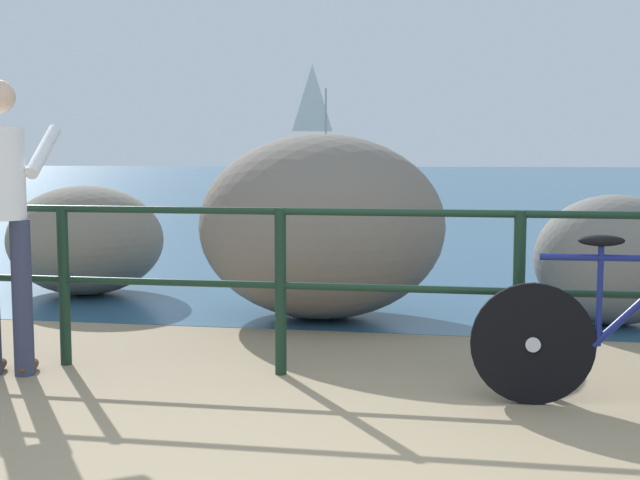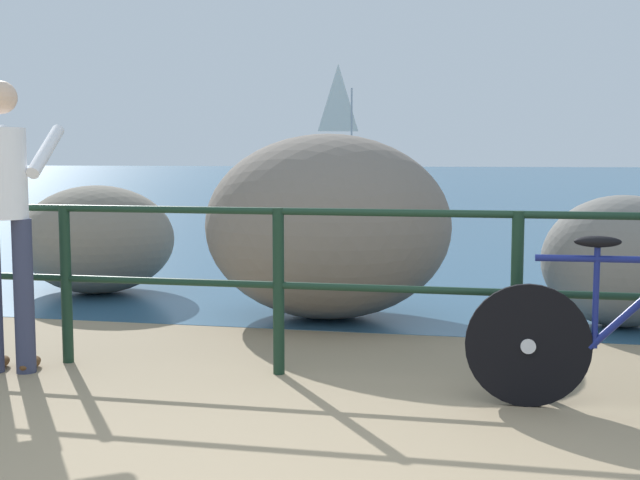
% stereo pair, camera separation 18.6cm
% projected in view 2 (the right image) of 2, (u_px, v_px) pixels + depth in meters
% --- Properties ---
extents(ground_plane, '(120.00, 120.00, 0.10)m').
position_uv_depth(ground_plane, '(473.00, 206.00, 22.64)').
color(ground_plane, '#937F60').
extents(sea_surface, '(120.00, 90.00, 0.01)m').
position_uv_depth(sea_surface, '(486.00, 177.00, 50.05)').
color(sea_surface, '#2D5675').
rests_on(sea_surface, ground_plane).
extents(promenade_railing, '(9.92, 0.07, 1.02)m').
position_uv_depth(promenade_railing, '(394.00, 274.00, 4.92)').
color(promenade_railing, black).
rests_on(promenade_railing, ground_plane).
extents(bicycle, '(1.70, 0.48, 0.92)m').
position_uv_depth(bicycle, '(632.00, 338.00, 4.35)').
color(bicycle, black).
rests_on(bicycle, ground_plane).
extents(person_at_railing, '(0.52, 0.67, 1.78)m').
position_uv_depth(person_at_railing, '(6.00, 212.00, 5.09)').
color(person_at_railing, '#333851').
rests_on(person_at_railing, ground_plane).
extents(breakwater_boulder_main, '(2.02, 1.72, 1.51)m').
position_uv_depth(breakwater_boulder_main, '(327.00, 226.00, 6.84)').
color(breakwater_boulder_main, slate).
rests_on(breakwater_boulder_main, ground).
extents(breakwater_boulder_left, '(1.49, 1.37, 1.04)m').
position_uv_depth(breakwater_boulder_left, '(97.00, 239.00, 8.11)').
color(breakwater_boulder_left, gray).
rests_on(breakwater_boulder_left, ground).
extents(breakwater_boulder_right, '(1.24, 0.94, 1.03)m').
position_uv_depth(breakwater_boulder_right, '(623.00, 261.00, 6.50)').
color(breakwater_boulder_right, slate).
rests_on(breakwater_boulder_right, ground).
extents(sailboat, '(4.53, 3.09, 6.16)m').
position_uv_depth(sailboat, '(347.00, 167.00, 45.16)').
color(sailboat, white).
rests_on(sailboat, sea_surface).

